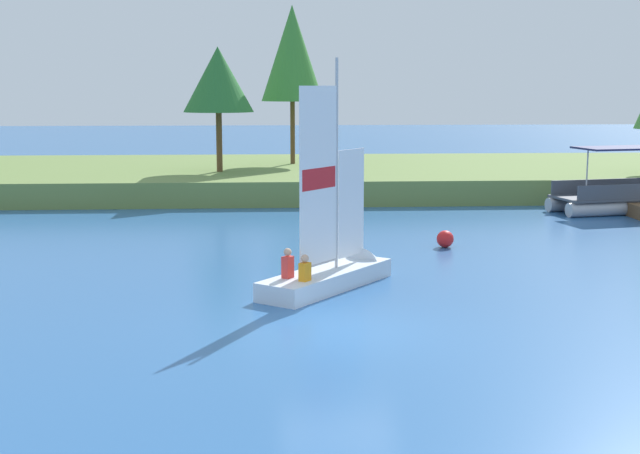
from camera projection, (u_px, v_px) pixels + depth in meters
name	position (u px, v px, depth m)	size (l,w,h in m)	color
ground_plane	(339.00, 331.00, 18.92)	(200.00, 200.00, 0.00)	#2D609E
shore_bank	(296.00, 176.00, 45.64)	(80.00, 15.64, 1.13)	olive
shoreline_tree_midleft	(218.00, 80.00, 41.78)	(3.39, 3.39, 5.98)	brown
shoreline_tree_centre	(292.00, 53.00, 45.86)	(3.27, 3.27, 8.32)	brown
wooden_dock	(639.00, 208.00, 36.09)	(1.43, 6.57, 0.54)	brown
sailboat	(341.00, 266.00, 23.41)	(4.12, 4.79, 6.30)	silver
pontoon_boat	(626.00, 196.00, 36.68)	(6.63, 3.44, 2.74)	#B2B2B7
channel_buoy	(445.00, 239.00, 28.66)	(0.56, 0.56, 0.56)	red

